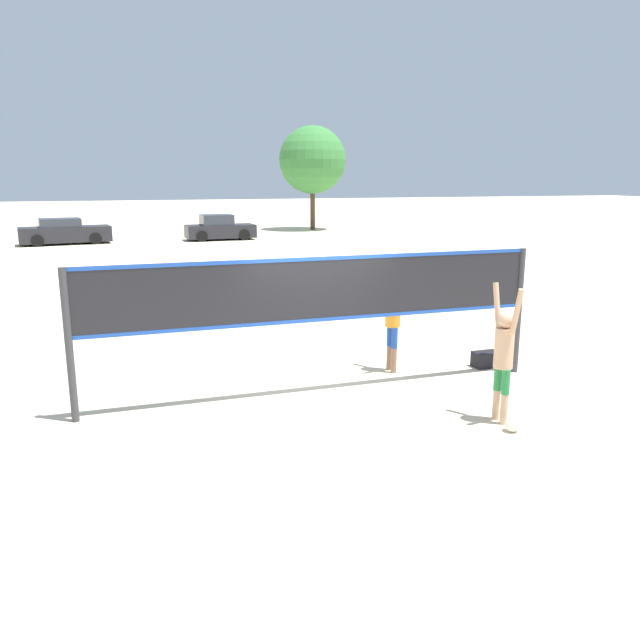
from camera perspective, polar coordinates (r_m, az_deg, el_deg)
name	(u,v)px	position (r m, az deg, el deg)	size (l,w,h in m)	color
ground_plane	(320,394)	(10.64, 0.00, -6.74)	(200.00, 200.00, 0.00)	beige
volleyball_net	(320,299)	(10.21, 0.00, 1.96)	(7.86, 0.12, 2.33)	#38383D
player_spiker	(504,352)	(9.51, 16.45, -2.79)	(0.28, 0.70, 2.07)	tan
player_blocker	(393,313)	(11.62, 6.67, 0.64)	(0.28, 0.70, 2.14)	#8C664C
volleyball	(512,425)	(9.49, 17.16, -9.13)	(0.21, 0.21, 0.21)	silver
gear_bag	(486,359)	(12.48, 14.94, -3.49)	(0.50, 0.32, 0.30)	black
parked_car_near	(64,232)	(37.55, -22.33, 7.43)	(4.95, 2.38, 1.43)	#232328
parked_car_mid	(219,229)	(37.76, -9.18, 8.25)	(4.07, 1.98, 1.49)	#232328
tree_left_cluster	(313,160)	(44.76, -0.69, 14.41)	(4.65, 4.65, 7.15)	#4C3823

